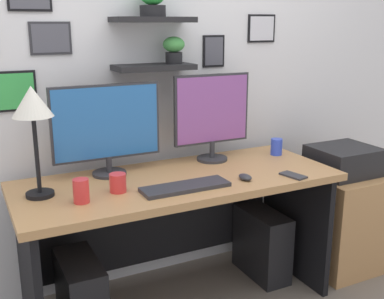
{
  "coord_description": "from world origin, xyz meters",
  "views": [
    {
      "loc": [
        -0.99,
        -2.13,
        1.54
      ],
      "look_at": [
        0.1,
        0.05,
        0.88
      ],
      "focal_mm": 44.24,
      "sensor_mm": 36.0,
      "label": 1
    }
  ],
  "objects_px": {
    "desk_lamp": "(33,109)",
    "drawer_cabinet": "(338,219)",
    "monitor_left": "(107,127)",
    "coffee_mug": "(118,183)",
    "pen_cup": "(276,147)",
    "cell_phone": "(293,175)",
    "monitor_right": "(212,114)",
    "computer_tower_right": "(262,243)",
    "computer_mouse": "(245,177)",
    "computer_tower_left": "(81,299)",
    "keyboard": "(185,187)",
    "desk": "(175,211)",
    "printer": "(344,160)",
    "water_cup": "(81,191)"
  },
  "relations": [
    {
      "from": "desk",
      "to": "keyboard",
      "type": "relative_size",
      "value": 3.83
    },
    {
      "from": "monitor_right",
      "to": "drawer_cabinet",
      "type": "distance_m",
      "value": 1.1
    },
    {
      "from": "monitor_left",
      "to": "monitor_right",
      "type": "relative_size",
      "value": 1.15
    },
    {
      "from": "desk",
      "to": "cell_phone",
      "type": "bearing_deg",
      "value": -29.24
    },
    {
      "from": "coffee_mug",
      "to": "pen_cup",
      "type": "height_order",
      "value": "pen_cup"
    },
    {
      "from": "printer",
      "to": "water_cup",
      "type": "bearing_deg",
      "value": -176.96
    },
    {
      "from": "computer_mouse",
      "to": "cell_phone",
      "type": "xyz_separation_m",
      "value": [
        0.26,
        -0.07,
        -0.01
      ]
    },
    {
      "from": "coffee_mug",
      "to": "computer_tower_left",
      "type": "height_order",
      "value": "coffee_mug"
    },
    {
      "from": "monitor_right",
      "to": "computer_tower_right",
      "type": "height_order",
      "value": "monitor_right"
    },
    {
      "from": "computer_mouse",
      "to": "computer_tower_left",
      "type": "bearing_deg",
      "value": 170.1
    },
    {
      "from": "printer",
      "to": "desk_lamp",
      "type": "bearing_deg",
      "value": 177.53
    },
    {
      "from": "monitor_left",
      "to": "keyboard",
      "type": "distance_m",
      "value": 0.53
    },
    {
      "from": "monitor_right",
      "to": "computer_tower_left",
      "type": "relative_size",
      "value": 1.19
    },
    {
      "from": "desk",
      "to": "computer_tower_right",
      "type": "relative_size",
      "value": 4.03
    },
    {
      "from": "desk_lamp",
      "to": "cell_phone",
      "type": "height_order",
      "value": "desk_lamp"
    },
    {
      "from": "drawer_cabinet",
      "to": "computer_tower_right",
      "type": "relative_size",
      "value": 1.49
    },
    {
      "from": "cell_phone",
      "to": "drawer_cabinet",
      "type": "distance_m",
      "value": 0.75
    },
    {
      "from": "printer",
      "to": "cell_phone",
      "type": "bearing_deg",
      "value": -159.13
    },
    {
      "from": "keyboard",
      "to": "coffee_mug",
      "type": "height_order",
      "value": "coffee_mug"
    },
    {
      "from": "pen_cup",
      "to": "desk_lamp",
      "type": "bearing_deg",
      "value": -176.28
    },
    {
      "from": "drawer_cabinet",
      "to": "printer",
      "type": "bearing_deg",
      "value": -90.0
    },
    {
      "from": "monitor_left",
      "to": "monitor_right",
      "type": "xyz_separation_m",
      "value": [
        0.62,
        -0.0,
        0.01
      ]
    },
    {
      "from": "monitor_right",
      "to": "pen_cup",
      "type": "bearing_deg",
      "value": -11.54
    },
    {
      "from": "coffee_mug",
      "to": "computer_mouse",
      "type": "bearing_deg",
      "value": -10.79
    },
    {
      "from": "coffee_mug",
      "to": "printer",
      "type": "relative_size",
      "value": 0.24
    },
    {
      "from": "coffee_mug",
      "to": "computer_tower_left",
      "type": "xyz_separation_m",
      "value": [
        -0.21,
        0.03,
        -0.58
      ]
    },
    {
      "from": "computer_mouse",
      "to": "computer_tower_left",
      "type": "xyz_separation_m",
      "value": [
        -0.85,
        0.15,
        -0.55
      ]
    },
    {
      "from": "monitor_right",
      "to": "pen_cup",
      "type": "xyz_separation_m",
      "value": [
        0.41,
        -0.08,
        -0.22
      ]
    },
    {
      "from": "cell_phone",
      "to": "monitor_left",
      "type": "bearing_deg",
      "value": 139.15
    },
    {
      "from": "monitor_left",
      "to": "drawer_cabinet",
      "type": "relative_size",
      "value": 0.93
    },
    {
      "from": "computer_mouse",
      "to": "drawer_cabinet",
      "type": "distance_m",
      "value": 0.95
    },
    {
      "from": "desk_lamp",
      "to": "computer_tower_left",
      "type": "bearing_deg",
      "value": -29.87
    },
    {
      "from": "desk_lamp",
      "to": "drawer_cabinet",
      "type": "xyz_separation_m",
      "value": [
        1.81,
        -0.08,
        -0.85
      ]
    },
    {
      "from": "computer_tower_right",
      "to": "keyboard",
      "type": "bearing_deg",
      "value": -159.34
    },
    {
      "from": "desk",
      "to": "printer",
      "type": "bearing_deg",
      "value": -4.69
    },
    {
      "from": "desk_lamp",
      "to": "monitor_left",
      "type": "bearing_deg",
      "value": 24.5
    },
    {
      "from": "coffee_mug",
      "to": "monitor_left",
      "type": "bearing_deg",
      "value": 81.87
    },
    {
      "from": "desk_lamp",
      "to": "computer_tower_left",
      "type": "height_order",
      "value": "desk_lamp"
    },
    {
      "from": "water_cup",
      "to": "drawer_cabinet",
      "type": "height_order",
      "value": "water_cup"
    },
    {
      "from": "computer_mouse",
      "to": "printer",
      "type": "xyz_separation_m",
      "value": [
        0.82,
        0.15,
        -0.06
      ]
    },
    {
      "from": "desk",
      "to": "drawer_cabinet",
      "type": "xyz_separation_m",
      "value": [
        1.11,
        -0.09,
        -0.23
      ]
    },
    {
      "from": "cell_phone",
      "to": "printer",
      "type": "distance_m",
      "value": 0.6
    },
    {
      "from": "keyboard",
      "to": "water_cup",
      "type": "relative_size",
      "value": 4.0
    },
    {
      "from": "monitor_right",
      "to": "drawer_cabinet",
      "type": "xyz_separation_m",
      "value": [
        0.8,
        -0.25,
        -0.71
      ]
    },
    {
      "from": "monitor_right",
      "to": "computer_tower_right",
      "type": "distance_m",
      "value": 0.87
    },
    {
      "from": "coffee_mug",
      "to": "printer",
      "type": "xyz_separation_m",
      "value": [
        1.46,
        0.03,
        -0.09
      ]
    },
    {
      "from": "coffee_mug",
      "to": "monitor_right",
      "type": "bearing_deg",
      "value": 22.89
    },
    {
      "from": "desk",
      "to": "printer",
      "type": "xyz_separation_m",
      "value": [
        1.11,
        -0.09,
        0.17
      ]
    },
    {
      "from": "computer_mouse",
      "to": "coffee_mug",
      "type": "height_order",
      "value": "coffee_mug"
    },
    {
      "from": "cell_phone",
      "to": "pen_cup",
      "type": "relative_size",
      "value": 1.4
    }
  ]
}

